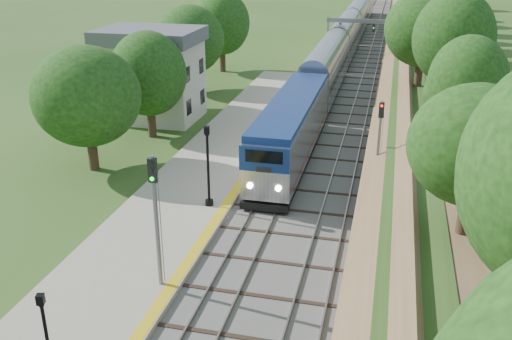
% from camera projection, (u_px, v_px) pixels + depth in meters
% --- Properties ---
extents(trackbed, '(9.50, 170.00, 0.28)m').
position_uv_depth(trackbed, '(357.00, 61.00, 75.31)').
color(trackbed, '#4C4944').
rests_on(trackbed, ground).
extents(platform, '(6.40, 68.00, 0.38)m').
position_uv_depth(platform, '(196.00, 186.00, 37.22)').
color(platform, gray).
rests_on(platform, ground).
extents(yellow_stripe, '(0.55, 68.00, 0.01)m').
position_uv_depth(yellow_stripe, '(238.00, 187.00, 36.53)').
color(yellow_stripe, gold).
rests_on(yellow_stripe, platform).
extents(embankment, '(10.64, 170.00, 11.70)m').
position_uv_depth(embankment, '(424.00, 50.00, 72.78)').
color(embankment, brown).
rests_on(embankment, ground).
extents(station_building, '(8.60, 6.60, 8.00)m').
position_uv_depth(station_building, '(152.00, 74.00, 50.27)').
color(station_building, beige).
rests_on(station_building, ground).
extents(signal_gantry, '(8.40, 0.38, 6.20)m').
position_uv_depth(signal_gantry, '(361.00, 30.00, 68.90)').
color(signal_gantry, slate).
rests_on(signal_gantry, ground).
extents(trees_behind_platform, '(7.82, 53.32, 7.21)m').
position_uv_depth(trees_behind_platform, '(136.00, 97.00, 41.08)').
color(trees_behind_platform, '#332316').
rests_on(trees_behind_platform, ground).
extents(train, '(3.00, 99.88, 4.41)m').
position_uv_depth(train, '(345.00, 41.00, 76.83)').
color(train, black).
rests_on(train, trackbed).
extents(lamppost_far, '(0.49, 0.49, 4.93)m').
position_uv_depth(lamppost_far, '(208.00, 171.00, 33.25)').
color(lamppost_far, black).
rests_on(lamppost_far, platform).
extents(signal_platform, '(0.37, 0.29, 6.32)m').
position_uv_depth(signal_platform, '(155.00, 208.00, 24.87)').
color(signal_platform, slate).
rests_on(signal_platform, platform).
extents(signal_farside, '(0.32, 0.26, 5.86)m').
position_uv_depth(signal_farside, '(379.00, 137.00, 35.54)').
color(signal_farside, slate).
rests_on(signal_farside, ground).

